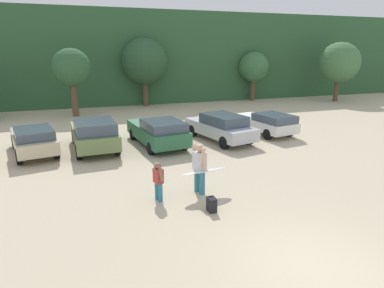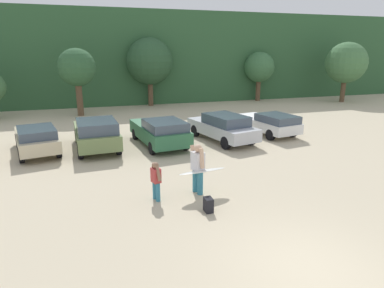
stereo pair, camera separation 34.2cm
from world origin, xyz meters
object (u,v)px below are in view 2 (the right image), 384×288
(person_adult, at_px, (198,166))
(parked_car_champagne, at_px, (36,138))
(parked_car_white, at_px, (268,123))
(surfboard_white, at_px, (202,171))
(person_child, at_px, (156,179))
(backpack_dropped, at_px, (208,205))
(parked_car_silver, at_px, (223,127))
(parked_car_olive_green, at_px, (96,133))
(parked_car_forest_green, at_px, (160,131))

(person_adult, bearing_deg, parked_car_champagne, -64.66)
(parked_car_white, height_order, surfboard_white, parked_car_white)
(person_child, xyz_separation_m, backpack_dropped, (1.36, -1.30, -0.52))
(parked_car_white, bearing_deg, parked_car_champagne, 80.51)
(surfboard_white, bearing_deg, parked_car_silver, -125.23)
(parked_car_olive_green, relative_size, person_adult, 2.60)
(parked_car_olive_green, relative_size, parked_car_forest_green, 0.95)
(parked_car_forest_green, height_order, person_child, parked_car_forest_green)
(parked_car_champagne, distance_m, person_child, 8.22)
(parked_car_white, relative_size, person_adult, 2.62)
(parked_car_champagne, bearing_deg, parked_car_olive_green, -106.66)
(parked_car_silver, distance_m, person_child, 8.08)
(parked_car_silver, distance_m, person_adult, 7.14)
(person_adult, xyz_separation_m, backpack_dropped, (-0.13, -1.44, -0.77))
(parked_car_silver, distance_m, backpack_dropped, 8.49)
(person_adult, height_order, backpack_dropped, person_adult)
(parked_car_silver, xyz_separation_m, surfboard_white, (-3.37, -6.37, 0.05))
(parked_car_champagne, height_order, backpack_dropped, parked_car_champagne)
(parked_car_silver, bearing_deg, backpack_dropped, 142.32)
(parked_car_white, distance_m, person_child, 10.74)
(surfboard_white, bearing_deg, parked_car_white, -140.27)
(parked_car_forest_green, height_order, person_adult, person_adult)
(parked_car_forest_green, distance_m, parked_car_white, 6.64)
(parked_car_silver, height_order, backpack_dropped, parked_car_silver)
(parked_car_forest_green, xyz_separation_m, parked_car_silver, (3.47, -0.11, 0.02))
(parked_car_silver, bearing_deg, person_adult, 138.31)
(parked_car_olive_green, xyz_separation_m, person_child, (1.67, -6.69, -0.10))
(parked_car_white, bearing_deg, parked_car_olive_green, 81.97)
(parked_car_champagne, relative_size, backpack_dropped, 10.23)
(person_child, bearing_deg, parked_car_forest_green, -118.92)
(parked_car_forest_green, relative_size, backpack_dropped, 10.71)
(parked_car_forest_green, bearing_deg, parked_car_olive_green, 79.01)
(surfboard_white, bearing_deg, backpack_dropped, 72.01)
(person_adult, distance_m, person_child, 1.51)
(parked_car_olive_green, distance_m, parked_car_silver, 6.65)
(parked_car_forest_green, xyz_separation_m, surfboard_white, (0.09, -6.48, 0.08))
(parked_car_champagne, distance_m, parked_car_white, 12.57)
(backpack_dropped, bearing_deg, parked_car_silver, 64.74)
(parked_car_olive_green, xyz_separation_m, person_adult, (3.15, -6.55, 0.15))
(parked_car_champagne, distance_m, person_adult, 9.00)
(parked_car_olive_green, xyz_separation_m, parked_car_white, (9.80, 0.33, -0.16))
(parked_car_olive_green, distance_m, parked_car_white, 9.81)
(parked_car_champagne, xyz_separation_m, parked_car_olive_green, (2.77, -0.23, 0.11))
(person_adult, xyz_separation_m, person_child, (-1.49, -0.14, -0.25))
(person_adult, relative_size, person_child, 1.33)
(parked_car_olive_green, bearing_deg, backpack_dropped, -162.84)
(parked_car_olive_green, height_order, backpack_dropped, parked_car_olive_green)
(parked_car_silver, bearing_deg, parked_car_champagne, 74.22)
(person_child, bearing_deg, person_adult, 169.64)
(backpack_dropped, bearing_deg, parked_car_forest_green, 88.89)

